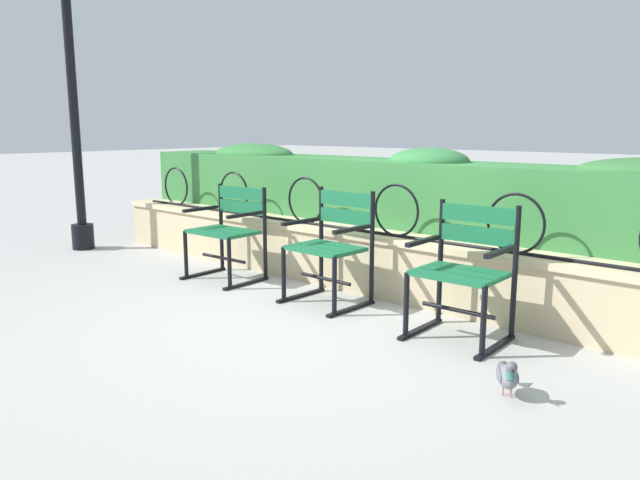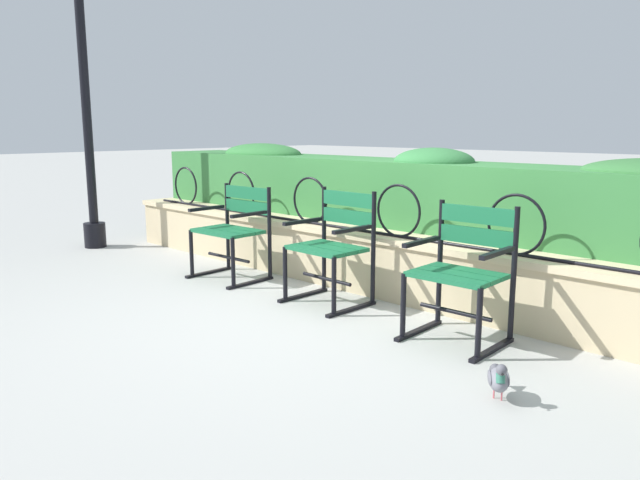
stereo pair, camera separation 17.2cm
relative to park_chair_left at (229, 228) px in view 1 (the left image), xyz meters
name	(u,v)px [view 1 (the left image)]	position (x,y,z in m)	size (l,w,h in m)	color
ground_plane	(308,316)	(1.31, -0.36, -0.46)	(60.00, 60.00, 0.00)	#ADADA8
stone_wall	(380,262)	(1.31, 0.51, -0.20)	(6.91, 0.41, 0.51)	#C6B289
iron_arch_fence	(352,209)	(1.07, 0.44, 0.23)	(6.38, 0.02, 0.42)	black
hedge_row	(414,189)	(1.29, 1.03, 0.36)	(6.77, 0.68, 0.68)	#387A3D
park_chair_left	(229,228)	(0.00, 0.00, 0.00)	(0.64, 0.55, 0.84)	#19663D
park_chair_centre	(332,244)	(1.19, 0.05, 0.01)	(0.59, 0.54, 0.88)	#19663D
park_chair_right	(465,268)	(2.36, 0.00, 0.01)	(0.59, 0.54, 0.88)	#19663D
pigeon_near_chairs	(508,375)	(2.98, -0.65, -0.35)	(0.21, 0.26, 0.22)	slate
lamppost	(72,82)	(-2.29, -0.23, 1.38)	(0.28, 0.28, 3.54)	black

